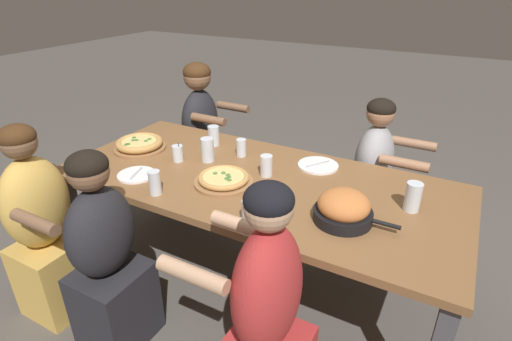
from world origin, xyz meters
name	(u,v)px	position (x,y,z in m)	size (l,w,h in m)	color
ground_plane	(256,282)	(0.00, 0.00, 0.00)	(18.00, 18.00, 0.00)	#514C47
dining_table	(256,190)	(0.00, 0.00, 0.68)	(2.22, 0.99, 0.75)	brown
pizza_board_main	(224,179)	(-0.13, -0.13, 0.77)	(0.32, 0.32, 0.05)	#996B42
pizza_board_second	(139,144)	(-0.86, 0.00, 0.78)	(0.33, 0.33, 0.07)	#996B42
skillet_bowl	(344,208)	(0.55, -0.18, 0.81)	(0.39, 0.27, 0.15)	black
empty_plate_a	(136,175)	(-0.61, -0.29, 0.75)	(0.21, 0.21, 0.02)	white
empty_plate_b	(318,165)	(0.25, 0.31, 0.75)	(0.24, 0.24, 0.02)	white
cocktail_glass_blue	(178,154)	(-0.53, -0.02, 0.79)	(0.06, 0.06, 0.12)	silver
drinking_glass_a	(207,150)	(-0.37, 0.07, 0.82)	(0.08, 0.08, 0.14)	silver
drinking_glass_b	(155,184)	(-0.37, -0.40, 0.80)	(0.06, 0.06, 0.13)	silver
drinking_glass_c	(214,137)	(-0.48, 0.29, 0.80)	(0.07, 0.07, 0.13)	silver
drinking_glass_d	(266,167)	(0.03, 0.06, 0.80)	(0.07, 0.07, 0.12)	silver
drinking_glass_e	(413,198)	(0.81, 0.07, 0.81)	(0.08, 0.08, 0.14)	silver
drinking_glass_f	(249,213)	(0.18, -0.40, 0.80)	(0.07, 0.07, 0.12)	silver
drinking_glass_g	(241,149)	(-0.23, 0.23, 0.80)	(0.06, 0.06, 0.11)	silver
diner_far_left	(202,140)	(-0.89, 0.71, 0.55)	(0.51, 0.40, 1.17)	#232328
diner_near_left	(44,234)	(-0.92, -0.71, 0.51)	(0.51, 0.40, 1.13)	gold
diner_near_midleft	(107,263)	(-0.45, -0.71, 0.50)	(0.51, 0.40, 1.09)	#232328
diner_far_midright	(371,185)	(0.49, 0.71, 0.49)	(0.51, 0.40, 1.09)	#99999E
diner_near_midright	(266,327)	(0.43, -0.71, 0.53)	(0.51, 0.40, 1.17)	#B22D2D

